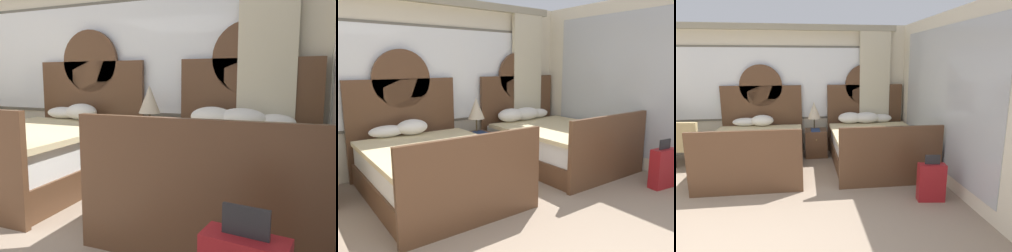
# 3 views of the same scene
# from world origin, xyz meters

# --- Properties ---
(wall_back_window) EXTENTS (6.03, 0.22, 2.70)m
(wall_back_window) POSITION_xyz_m (0.00, 3.93, 1.41)
(wall_back_window) COLOR beige
(wall_back_window) RESTS_ON ground_plane
(bed_near_window) EXTENTS (1.65, 2.15, 1.88)m
(bed_near_window) POSITION_xyz_m (-0.06, 2.85, 0.38)
(bed_near_window) COLOR brown
(bed_near_window) RESTS_ON ground_plane
(bed_near_mirror) EXTENTS (1.65, 2.15, 1.88)m
(bed_near_mirror) POSITION_xyz_m (2.13, 2.86, 0.39)
(bed_near_mirror) COLOR brown
(bed_near_mirror) RESTS_ON ground_plane
(nightstand_between_beds) EXTENTS (0.45, 0.47, 0.56)m
(nightstand_between_beds) POSITION_xyz_m (1.04, 3.51, 0.28)
(nightstand_between_beds) COLOR brown
(nightstand_between_beds) RESTS_ON ground_plane
(table_lamp_on_nightstand) EXTENTS (0.27, 0.27, 0.58)m
(table_lamp_on_nightstand) POSITION_xyz_m (1.01, 3.51, 0.96)
(table_lamp_on_nightstand) COLOR brown
(table_lamp_on_nightstand) RESTS_ON nightstand_between_beds
(book_on_nightstand) EXTENTS (0.18, 0.26, 0.03)m
(book_on_nightstand) POSITION_xyz_m (1.03, 3.42, 0.57)
(book_on_nightstand) COLOR navy
(book_on_nightstand) RESTS_ON nightstand_between_beds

